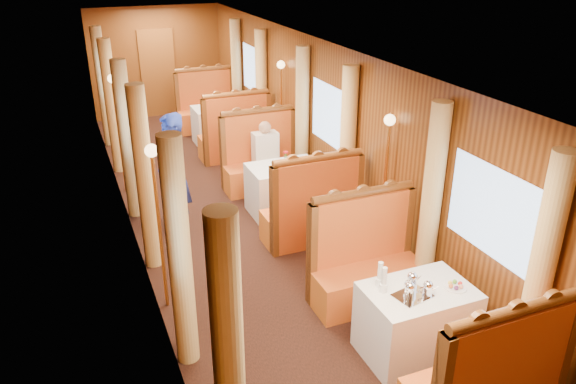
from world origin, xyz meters
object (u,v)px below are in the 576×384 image
tea_tray (412,296)px  fruit_plate (455,286)px  table_far (220,125)px  steward (174,175)px  banquette_far_aft (207,110)px  passenger (266,150)px  rose_vase_far (218,99)px  banquette_near_aft (366,267)px  teapot_right (428,291)px  teapot_left (410,292)px  rose_vase_mid (286,156)px  table_mid (284,189)px  banquette_mid_fwd (312,214)px  teapot_back (412,283)px  table_near (416,321)px  banquette_far_fwd (235,137)px  banquette_mid_aft (261,164)px

tea_tray → fruit_plate: bearing=-4.3°
table_far → steward: bearing=-115.1°
banquette_far_aft → passenger: bearing=-90.0°
tea_tray → rose_vase_far: (0.11, 7.07, 0.17)m
banquette_near_aft → teapot_right: bearing=-90.1°
banquette_near_aft → teapot_left: (-0.17, -1.09, 0.39)m
banquette_far_aft → steward: 4.86m
fruit_plate → rose_vase_mid: (-0.32, 3.57, 0.16)m
table_mid → table_far: (0.00, 3.50, 0.00)m
teapot_left → rose_vase_mid: size_ratio=0.44×
teapot_right → steward: (-1.65, 3.59, 0.06)m
banquette_mid_fwd → teapot_left: size_ratio=8.38×
banquette_far_aft → rose_vase_mid: size_ratio=3.72×
table_mid → fruit_plate: 3.64m
banquette_near_aft → teapot_back: (-0.07, -0.97, 0.39)m
table_mid → banquette_far_aft: banquette_far_aft is taller
banquette_mid_fwd → tea_tray: banquette_mid_fwd is taller
teapot_right → passenger: 4.40m
steward → teapot_back: bearing=20.2°
teapot_right → tea_tray: bearing=176.0°
banquette_near_aft → table_mid: bearing=90.0°
table_near → table_far: 7.00m
banquette_far_fwd → steward: (-1.65, -2.52, 0.45)m
teapot_right → teapot_left: bearing=-177.1°
banquette_mid_aft → rose_vase_mid: banquette_mid_aft is taller
table_near → passenger: (-0.00, 4.28, 0.37)m
tea_tray → fruit_plate: fruit_plate is taller
table_mid → fruit_plate: size_ratio=4.77×
banquette_mid_aft → rose_vase_mid: 1.16m
banquette_mid_fwd → rose_vase_mid: size_ratio=3.72×
banquette_mid_aft → rose_vase_far: 2.53m
teapot_back → steward: 3.77m
rose_vase_far → banquette_mid_fwd: bearing=-89.7°
tea_tray → rose_vase_far: bearing=89.1°
banquette_near_aft → banquette_mid_aft: same height
banquette_mid_aft → teapot_right: banquette_mid_aft is taller
table_near → teapot_back: size_ratio=6.23×
passenger → fruit_plate: bearing=-85.6°
banquette_near_aft → rose_vase_far: 6.00m
banquette_mid_fwd → passenger: 1.83m
steward → passenger: (1.65, 0.82, -0.13)m
banquette_far_fwd → steward: size_ratio=0.77×
tea_tray → teapot_left: 0.07m
banquette_mid_aft → table_far: 2.49m
banquette_mid_fwd → teapot_left: (-0.17, -2.56, 0.39)m
banquette_far_aft → rose_vase_far: bearing=-91.3°
rose_vase_mid → banquette_near_aft: bearing=-90.3°
rose_vase_mid → table_near: bearing=-90.2°
fruit_plate → rose_vase_far: rose_vase_far is taller
banquette_mid_aft → teapot_left: size_ratio=8.38×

